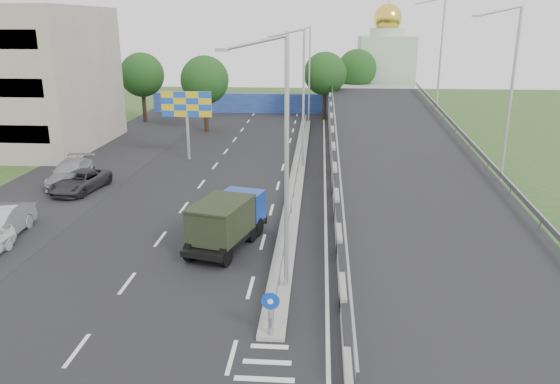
# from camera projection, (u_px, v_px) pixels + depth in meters

# --- Properties ---
(ground) EXTENTS (160.00, 160.00, 0.00)m
(ground) POSITION_uv_depth(u_px,v_px,m) (265.00, 378.00, 17.09)
(ground) COLOR #2D4C1E
(ground) RESTS_ON ground
(road_surface) EXTENTS (26.00, 90.00, 0.04)m
(road_surface) POSITION_uv_depth(u_px,v_px,m) (250.00, 190.00, 36.35)
(road_surface) COLOR black
(road_surface) RESTS_ON ground
(parking_strip) EXTENTS (8.00, 90.00, 0.05)m
(parking_strip) POSITION_uv_depth(u_px,v_px,m) (61.00, 186.00, 37.26)
(parking_strip) COLOR black
(parking_strip) RESTS_ON ground
(median) EXTENTS (1.00, 44.00, 0.20)m
(median) POSITION_uv_depth(u_px,v_px,m) (297.00, 173.00, 39.91)
(median) COLOR gray
(median) RESTS_ON ground
(overpass_ramp) EXTENTS (10.00, 50.00, 3.50)m
(overpass_ramp) POSITION_uv_depth(u_px,v_px,m) (403.00, 153.00, 38.90)
(overpass_ramp) COLOR gray
(overpass_ramp) RESTS_ON ground
(median_guardrail) EXTENTS (0.09, 44.00, 0.71)m
(median_guardrail) POSITION_uv_depth(u_px,v_px,m) (298.00, 165.00, 39.72)
(median_guardrail) COLOR gray
(median_guardrail) RESTS_ON median
(sign_bollard) EXTENTS (0.64, 0.23, 1.67)m
(sign_bollard) POSITION_uv_depth(u_px,v_px,m) (271.00, 314.00, 18.85)
(sign_bollard) COLOR black
(sign_bollard) RESTS_ON median
(lamp_post_near) EXTENTS (2.74, 0.18, 10.08)m
(lamp_post_near) POSITION_uv_depth(u_px,v_px,m) (282.00, 154.00, 21.07)
(lamp_post_near) COLOR #B2B5B7
(lamp_post_near) RESTS_ON median
(lamp_post_mid) EXTENTS (2.74, 0.18, 10.08)m
(lamp_post_mid) POSITION_uv_depth(u_px,v_px,m) (301.00, 92.00, 40.12)
(lamp_post_mid) COLOR #B2B5B7
(lamp_post_mid) RESTS_ON median
(lamp_post_far) EXTENTS (2.74, 0.18, 10.08)m
(lamp_post_far) POSITION_uv_depth(u_px,v_px,m) (308.00, 69.00, 59.16)
(lamp_post_far) COLOR #B2B5B7
(lamp_post_far) RESTS_ON median
(blue_wall) EXTENTS (30.00, 0.50, 2.40)m
(blue_wall) POSITION_uv_depth(u_px,v_px,m) (275.00, 104.00, 66.53)
(blue_wall) COLOR #292D96
(blue_wall) RESTS_ON ground
(church) EXTENTS (7.00, 7.00, 13.80)m
(church) POSITION_uv_depth(u_px,v_px,m) (385.00, 65.00, 71.95)
(church) COLOR #B2CCAD
(church) RESTS_ON ground
(billboard) EXTENTS (4.00, 0.24, 5.50)m
(billboard) POSITION_uv_depth(u_px,v_px,m) (187.00, 108.00, 43.14)
(billboard) COLOR #B2B5B7
(billboard) RESTS_ON ground
(tree_left_mid) EXTENTS (4.80, 4.80, 7.60)m
(tree_left_mid) POSITION_uv_depth(u_px,v_px,m) (205.00, 80.00, 54.35)
(tree_left_mid) COLOR black
(tree_left_mid) RESTS_ON ground
(tree_median_far) EXTENTS (4.80, 4.80, 7.60)m
(tree_median_far) POSITION_uv_depth(u_px,v_px,m) (325.00, 74.00, 61.12)
(tree_median_far) COLOR black
(tree_median_far) RESTS_ON ground
(tree_left_far) EXTENTS (4.80, 4.80, 7.60)m
(tree_left_far) POSITION_uv_depth(u_px,v_px,m) (142.00, 75.00, 59.67)
(tree_left_far) COLOR black
(tree_left_far) RESTS_ON ground
(tree_ramp_far) EXTENTS (4.80, 4.80, 7.60)m
(tree_ramp_far) POSITION_uv_depth(u_px,v_px,m) (357.00, 69.00, 67.51)
(tree_ramp_far) COLOR black
(tree_ramp_far) RESTS_ON ground
(dump_truck) EXTENTS (3.49, 6.05, 2.52)m
(dump_truck) POSITION_uv_depth(u_px,v_px,m) (227.00, 220.00, 26.81)
(dump_truck) COLOR black
(dump_truck) RESTS_ON ground
(parked_car_c) EXTENTS (2.97, 5.17, 1.36)m
(parked_car_c) POSITION_uv_depth(u_px,v_px,m) (80.00, 181.00, 35.84)
(parked_car_c) COLOR #2A292E
(parked_car_c) RESTS_ON ground
(parked_car_d) EXTENTS (2.92, 5.73, 1.59)m
(parked_car_d) POSITION_uv_depth(u_px,v_px,m) (71.00, 173.00, 37.49)
(parked_car_d) COLOR #919499
(parked_car_d) RESTS_ON ground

